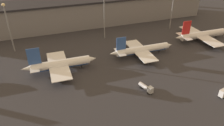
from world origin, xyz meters
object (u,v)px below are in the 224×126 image
airplane_1 (60,64)px  airplane_3 (202,35)px  service_vehicle_3 (146,88)px  airplane_2 (142,50)px

airplane_1 → airplane_3: bearing=5.5°
service_vehicle_3 → airplane_2: bearing=140.8°
service_vehicle_3 → airplane_1: bearing=-148.1°
airplane_2 → airplane_3: size_ratio=0.95×
airplane_2 → service_vehicle_3: airplane_2 is taller
airplane_2 → airplane_3: 47.56m
airplane_3 → service_vehicle_3: size_ratio=5.19×
airplane_3 → service_vehicle_3: (-60.78, -37.02, -1.92)m
airplane_1 → airplane_2: bearing=2.8°
airplane_1 → airplane_2: 46.47m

